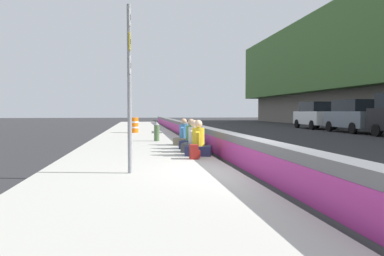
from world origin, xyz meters
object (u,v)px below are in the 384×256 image
object	(u,v)px
route_sign_post	(130,76)
fire_hydrant	(157,131)
seated_person_middle	(194,142)
seated_person_rear	(191,139)
seated_person_far	(184,137)
construction_barrel	(134,125)
seated_person_foreground	(198,144)
parked_car_midline	(315,115)
backpack	(194,152)
parked_car_fourth	(353,116)

from	to	relation	value
route_sign_post	fire_hydrant	bearing A→B (deg)	-6.69
seated_person_middle	seated_person_rear	xyz separation A→B (m)	(1.07, -0.06, 0.00)
seated_person_far	construction_barrel	xyz separation A→B (m)	(8.88, 2.03, 0.15)
seated_person_foreground	seated_person_middle	xyz separation A→B (m)	(0.95, -0.01, -0.01)
fire_hydrant	seated_person_rear	size ratio (longest dim) A/B	0.82
fire_hydrant	seated_person_far	distance (m)	2.33
seated_person_far	parked_car_midline	world-z (taller)	parked_car_midline
seated_person_foreground	parked_car_midline	xyz separation A→B (m)	(18.33, -13.08, 0.71)
fire_hydrant	backpack	world-z (taller)	fire_hydrant
backpack	fire_hydrant	bearing A→B (deg)	6.51
seated_person_foreground	seated_person_rear	bearing A→B (deg)	-2.05
seated_person_foreground	seated_person_middle	world-z (taller)	seated_person_foreground
parked_car_fourth	seated_person_foreground	bearing A→B (deg)	134.07
construction_barrel	parked_car_midline	world-z (taller)	parked_car_midline
seated_person_far	route_sign_post	bearing A→B (deg)	162.93
backpack	construction_barrel	xyz separation A→B (m)	(13.14, 1.79, 0.28)
parked_car_midline	seated_person_far	bearing A→B (deg)	138.62
seated_person_middle	parked_car_midline	distance (m)	21.76
seated_person_far	parked_car_fourth	distance (m)	15.88
seated_person_middle	parked_car_midline	xyz separation A→B (m)	(17.38, -13.07, 0.71)
parked_car_fourth	parked_car_midline	distance (m)	5.76
parked_car_midline	fire_hydrant	bearing A→B (deg)	132.17
backpack	construction_barrel	world-z (taller)	construction_barrel
construction_barrel	parked_car_fourth	distance (m)	15.04
seated_person_foreground	parked_car_midline	world-z (taller)	parked_car_midline
seated_person_rear	construction_barrel	distance (m)	10.55
seated_person_middle	parked_car_midline	size ratio (longest dim) A/B	0.22
seated_person_middle	seated_person_foreground	bearing A→B (deg)	179.22
parked_car_fourth	seated_person_rear	bearing A→B (deg)	129.25
seated_person_foreground	backpack	bearing A→B (deg)	162.58
parked_car_fourth	fire_hydrant	bearing A→B (deg)	116.54
seated_person_rear	construction_barrel	size ratio (longest dim) A/B	1.13
route_sign_post	parked_car_midline	xyz separation A→B (m)	(21.27, -15.06, -1.05)
fire_hydrant	backpack	size ratio (longest dim) A/B	2.20
seated_person_foreground	seated_person_middle	distance (m)	0.95
seated_person_foreground	seated_person_rear	world-z (taller)	seated_person_foreground
route_sign_post	seated_person_foreground	distance (m)	3.95
fire_hydrant	seated_person_middle	distance (m)	4.75
backpack	seated_person_far	bearing A→B (deg)	-3.25
route_sign_post	seated_person_middle	bearing A→B (deg)	-27.07
seated_person_middle	route_sign_post	bearing A→B (deg)	152.93
parked_car_midline	seated_person_middle	bearing A→B (deg)	143.06
seated_person_far	seated_person_middle	bearing A→B (deg)	-179.63
seated_person_middle	backpack	world-z (taller)	seated_person_middle
seated_person_foreground	construction_barrel	bearing A→B (deg)	9.36
route_sign_post	parked_car_midline	distance (m)	26.08
route_sign_post	seated_person_middle	size ratio (longest dim) A/B	3.41
fire_hydrant	seated_person_middle	xyz separation A→B (m)	(-4.65, -0.99, -0.12)
parked_car_fourth	route_sign_post	bearing A→B (deg)	136.03
route_sign_post	seated_person_rear	bearing A→B (deg)	-22.43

